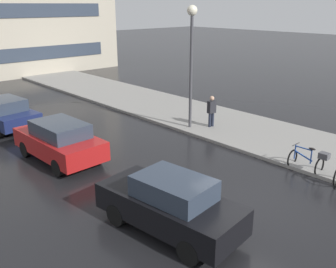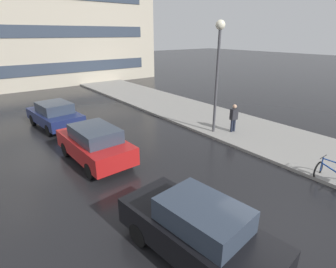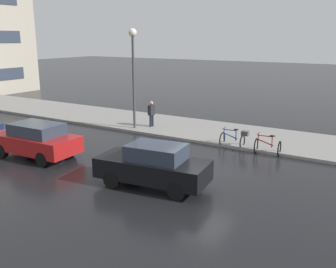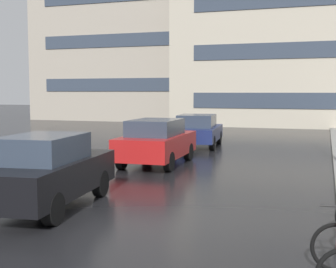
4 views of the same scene
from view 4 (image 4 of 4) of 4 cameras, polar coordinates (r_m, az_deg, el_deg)
ground_plane at (r=9.01m, az=-3.76°, el=-11.25°), size 140.00×140.00×0.00m
car_black at (r=10.59m, az=-14.56°, el=-4.41°), size 2.13×4.28×1.62m
car_red at (r=16.31m, az=-1.38°, el=-0.91°), size 1.99×4.22×1.59m
car_navy at (r=21.71m, az=3.58°, el=0.44°), size 2.33×4.21×1.50m
building_facade_main at (r=38.51m, az=18.04°, el=9.12°), size 21.17×10.46×10.74m
building_facade_side at (r=44.25m, az=-1.92°, el=13.19°), size 20.45×9.35×17.45m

